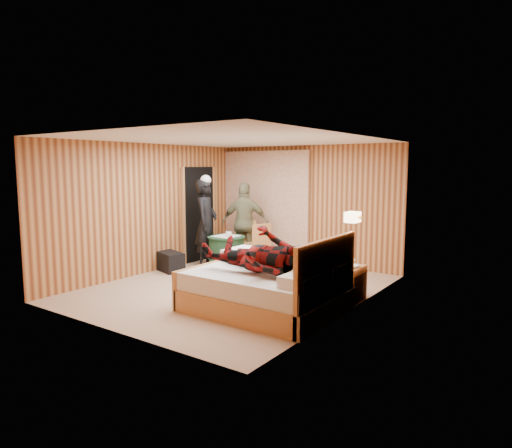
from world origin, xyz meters
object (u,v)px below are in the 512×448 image
Objects in this scene: chair_near at (259,243)px; man_on_bed at (261,244)px; bed at (268,287)px; woman_standing at (206,223)px; man_at_table at (245,223)px; nightstand at (348,283)px; round_table at (226,252)px; duffel_bag at (170,261)px; chair_far at (245,239)px; wall_lamp at (353,217)px.

man_on_bed is (1.61, -2.27, 0.45)m from chair_near.
chair_near is (-1.58, 2.04, 0.21)m from bed.
man_at_table is at bearing -54.81° from woman_standing.
nightstand is (0.76, 1.10, -0.05)m from bed.
man_at_table is (0.00, 0.64, 0.52)m from round_table.
duffel_bag is at bearing 133.25° from woman_standing.
nightstand is at bearing -16.08° from chair_far.
chair_far is at bearing -94.74° from chair_near.
duffel_bag is 0.37× the size of woman_standing.
chair_far is at bearing 156.94° from nightstand.
bed is at bearing -143.67° from woman_standing.
man_at_table is at bearing 156.59° from nightstand.
bed reaches higher than duffel_bag.
man_on_bed is at bearing -41.82° from round_table.
duffel_bag is 1.07m from woman_standing.
round_table is 3.00m from man_on_bed.
round_table is 0.44× the size of man_at_table.
woman_standing reaches higher than man_at_table.
round_table is at bearing 167.95° from nightstand.
bed is 3.13× the size of duffel_bag.
woman_standing reaches higher than chair_far.
wall_lamp reaches higher than bed.
wall_lamp reaches higher than chair_near.
nightstand is at bearing 174.63° from wall_lamp.
wall_lamp is 0.47× the size of nightstand.
man_on_bed reaches higher than nightstand.
man_on_bed is (2.17, -2.57, 0.46)m from chair_far.
man_on_bed reaches higher than duffel_bag.
round_table is 0.43× the size of man_on_bed.
wall_lamp is at bearing 21.03° from duffel_bag.
chair_near reaches higher than nightstand.
chair_far is at bearing 132.52° from bed.
nightstand is 2.98m from round_table.
chair_near reaches higher than duffel_bag.
nightstand is 0.32× the size of man_at_table.
bed is 3.18m from chair_far.
round_table is 0.74m from woman_standing.
man_on_bed reaches higher than bed.
man_on_bed is (2.18, -2.59, 0.13)m from man_at_table.
chair_far is (-2.94, 1.24, -0.76)m from wall_lamp.
chair_near is at bearing 127.72° from bed.
duffel_bag is 0.39× the size of man_at_table.
woman_standing reaches higher than bed.
duffel_bag is (-3.72, -0.17, -0.09)m from nightstand.
wall_lamp reaches higher than nightstand.
bed is 3.76× the size of nightstand.
wall_lamp is 0.34× the size of round_table.
round_table is 0.69m from chair_near.
woman_standing is (-1.04, -0.39, 0.36)m from chair_near.
duffel_bag is at bearing -28.34° from chair_near.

